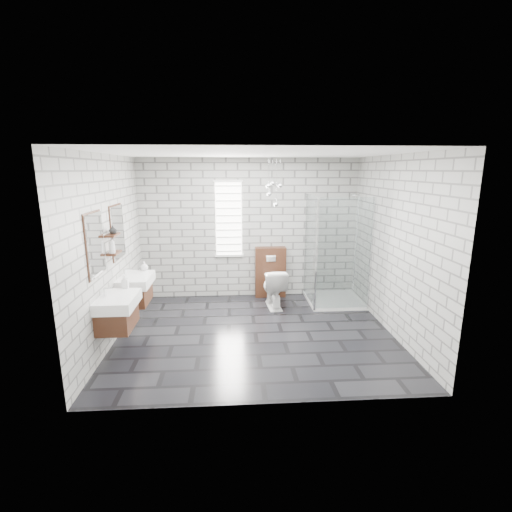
{
  "coord_description": "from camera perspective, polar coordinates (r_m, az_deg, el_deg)",
  "views": [
    {
      "loc": [
        -0.34,
        -5.34,
        2.48
      ],
      "look_at": [
        0.03,
        0.35,
        1.15
      ],
      "focal_mm": 26.0,
      "sensor_mm": 36.0,
      "label": 1
    }
  ],
  "objects": [
    {
      "name": "cistern_panel",
      "position": [
        7.35,
        2.22,
        -2.48
      ],
      "size": [
        0.6,
        0.2,
        1.0
      ],
      "primitive_type": "cube",
      "color": "#442414",
      "rests_on": "floor"
    },
    {
      "name": "wall_left",
      "position": [
        5.73,
        -21.66,
        0.85
      ],
      "size": [
        0.02,
        3.6,
        2.7
      ],
      "primitive_type": "cube",
      "color": "#A5A5A0",
      "rests_on": "floor"
    },
    {
      "name": "shower_enclosure",
      "position": [
        7.06,
        11.54,
        -3.38
      ],
      "size": [
        1.0,
        1.0,
        2.03
      ],
      "color": "white",
      "rests_on": "floor"
    },
    {
      "name": "window",
      "position": [
        7.18,
        -4.24,
        5.68
      ],
      "size": [
        0.56,
        0.05,
        1.48
      ],
      "color": "white",
      "rests_on": "wall_back"
    },
    {
      "name": "shelf_upper",
      "position": [
        5.62,
        -21.23,
        3.04
      ],
      "size": [
        0.14,
        0.3,
        0.03
      ],
      "primitive_type": "cube",
      "color": "#442414",
      "rests_on": "wall_left"
    },
    {
      "name": "soap_bottle_a",
      "position": [
        5.55,
        -19.51,
        -3.68
      ],
      "size": [
        0.09,
        0.09,
        0.19
      ],
      "primitive_type": "imported",
      "rotation": [
        0.0,
        0.0,
        0.07
      ],
      "color": "#B2B2B2",
      "rests_on": "vanity_left"
    },
    {
      "name": "wall_back",
      "position": [
        7.24,
        -1.03,
        4.19
      ],
      "size": [
        4.2,
        0.02,
        2.7
      ],
      "primitive_type": "cube",
      "color": "#A5A5A0",
      "rests_on": "floor"
    },
    {
      "name": "vanity_left",
      "position": [
        5.29,
        -20.9,
        -6.76
      ],
      "size": [
        0.47,
        0.7,
        1.57
      ],
      "color": "#442414",
      "rests_on": "wall_left"
    },
    {
      "name": "wall_right",
      "position": [
        5.98,
        20.51,
        1.42
      ],
      "size": [
        0.02,
        3.6,
        2.7
      ],
      "primitive_type": "cube",
      "color": "#A5A5A0",
      "rests_on": "floor"
    },
    {
      "name": "ceiling",
      "position": [
        5.35,
        -0.12,
        15.62
      ],
      "size": [
        4.2,
        3.6,
        0.02
      ],
      "primitive_type": "cube",
      "color": "white",
      "rests_on": "wall_back"
    },
    {
      "name": "soap_bottle_c",
      "position": [
        5.55,
        -21.33,
        1.56
      ],
      "size": [
        0.09,
        0.09,
        0.23
      ],
      "primitive_type": "imported",
      "rotation": [
        0.0,
        0.0,
        0.04
      ],
      "color": "#B2B2B2",
      "rests_on": "shelf_lower"
    },
    {
      "name": "pendant_cluster",
      "position": [
        6.76,
        2.67,
        10.07
      ],
      "size": [
        0.31,
        0.24,
        0.88
      ],
      "color": "silver",
      "rests_on": "ceiling"
    },
    {
      "name": "vase",
      "position": [
        5.62,
        -21.17,
        3.79
      ],
      "size": [
        0.12,
        0.12,
        0.12
      ],
      "primitive_type": "imported",
      "rotation": [
        0.0,
        0.0,
        0.06
      ],
      "color": "#B2B2B2",
      "rests_on": "shelf_upper"
    },
    {
      "name": "toilet",
      "position": [
        6.84,
        2.71,
        -4.89
      ],
      "size": [
        0.46,
        0.74,
        0.73
      ],
      "primitive_type": "imported",
      "rotation": [
        0.0,
        0.0,
        3.22
      ],
      "color": "white",
      "rests_on": "floor"
    },
    {
      "name": "floor",
      "position": [
        5.9,
        -0.11,
        -11.81
      ],
      "size": [
        4.2,
        3.6,
        0.02
      ],
      "primitive_type": "cube",
      "color": "black",
      "rests_on": "ground"
    },
    {
      "name": "wall_front",
      "position": [
        3.72,
        1.68,
        -4.56
      ],
      "size": [
        4.2,
        0.02,
        2.7
      ],
      "primitive_type": "cube",
      "color": "#A5A5A0",
      "rests_on": "floor"
    },
    {
      "name": "soap_bottle_b",
      "position": [
        6.4,
        -16.83,
        -1.47
      ],
      "size": [
        0.16,
        0.16,
        0.15
      ],
      "primitive_type": "imported",
      "rotation": [
        0.0,
        0.0,
        -0.4
      ],
      "color": "#B2B2B2",
      "rests_on": "vanity_right"
    },
    {
      "name": "vanity_right",
      "position": [
        6.17,
        -18.35,
        -3.75
      ],
      "size": [
        0.47,
        0.7,
        1.57
      ],
      "color": "#442414",
      "rests_on": "wall_left"
    },
    {
      "name": "shelf_lower",
      "position": [
        5.67,
        -21.01,
        0.46
      ],
      "size": [
        0.14,
        0.3,
        0.03
      ],
      "primitive_type": "cube",
      "color": "#442414",
      "rests_on": "wall_left"
    },
    {
      "name": "flush_plate",
      "position": [
        7.17,
        2.33,
        -0.4
      ],
      "size": [
        0.18,
        0.01,
        0.12
      ],
      "primitive_type": "cube",
      "color": "silver",
      "rests_on": "cistern_panel"
    }
  ]
}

